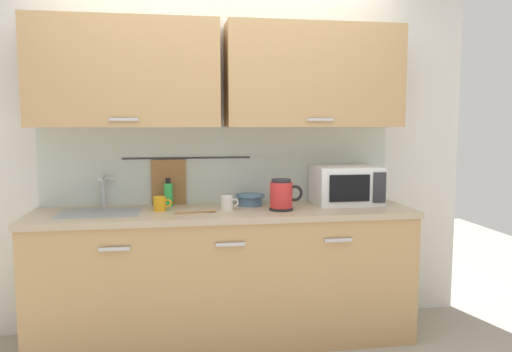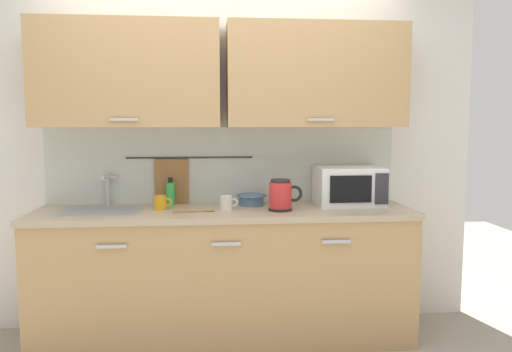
{
  "view_description": "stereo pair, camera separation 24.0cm",
  "coord_description": "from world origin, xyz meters",
  "px_view_note": "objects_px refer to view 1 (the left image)",
  "views": [
    {
      "loc": [
        -0.33,
        -2.98,
        1.48
      ],
      "look_at": [
        0.21,
        0.33,
        1.12
      ],
      "focal_mm": 35.05,
      "sensor_mm": 36.0,
      "label": 1
    },
    {
      "loc": [
        -0.09,
        -3.01,
        1.48
      ],
      "look_at": [
        0.21,
        0.33,
        1.12
      ],
      "focal_mm": 35.05,
      "sensor_mm": 36.0,
      "label": 2
    }
  ],
  "objects_px": {
    "microwave": "(346,185)",
    "dish_soap_bottle": "(168,194)",
    "electric_kettle": "(282,195)",
    "mug_near_sink": "(160,204)",
    "wooden_spoon": "(201,212)",
    "mug_by_kettle": "(227,203)",
    "mixing_bowl": "(250,199)"
  },
  "relations": [
    {
      "from": "mug_by_kettle",
      "to": "wooden_spoon",
      "type": "relative_size",
      "value": 0.43
    },
    {
      "from": "mixing_bowl",
      "to": "microwave",
      "type": "bearing_deg",
      "value": -3.7
    },
    {
      "from": "mug_near_sink",
      "to": "wooden_spoon",
      "type": "relative_size",
      "value": 0.43
    },
    {
      "from": "microwave",
      "to": "dish_soap_bottle",
      "type": "distance_m",
      "value": 1.26
    },
    {
      "from": "mug_near_sink",
      "to": "mixing_bowl",
      "type": "height_order",
      "value": "mug_near_sink"
    },
    {
      "from": "mixing_bowl",
      "to": "mug_by_kettle",
      "type": "xyz_separation_m",
      "value": [
        -0.18,
        -0.17,
        0.0
      ]
    },
    {
      "from": "microwave",
      "to": "mug_by_kettle",
      "type": "bearing_deg",
      "value": -171.73
    },
    {
      "from": "microwave",
      "to": "dish_soap_bottle",
      "type": "relative_size",
      "value": 2.35
    },
    {
      "from": "microwave",
      "to": "mug_near_sink",
      "type": "bearing_deg",
      "value": -176.71
    },
    {
      "from": "dish_soap_bottle",
      "to": "wooden_spoon",
      "type": "relative_size",
      "value": 0.71
    },
    {
      "from": "electric_kettle",
      "to": "dish_soap_bottle",
      "type": "distance_m",
      "value": 0.8
    },
    {
      "from": "mug_near_sink",
      "to": "mug_by_kettle",
      "type": "relative_size",
      "value": 1.0
    },
    {
      "from": "dish_soap_bottle",
      "to": "mug_near_sink",
      "type": "height_order",
      "value": "dish_soap_bottle"
    },
    {
      "from": "electric_kettle",
      "to": "mug_near_sink",
      "type": "bearing_deg",
      "value": 172.33
    },
    {
      "from": "electric_kettle",
      "to": "wooden_spoon",
      "type": "distance_m",
      "value": 0.54
    },
    {
      "from": "mug_by_kettle",
      "to": "mug_near_sink",
      "type": "bearing_deg",
      "value": 173.39
    },
    {
      "from": "electric_kettle",
      "to": "mug_near_sink",
      "type": "xyz_separation_m",
      "value": [
        -0.8,
        0.11,
        -0.05
      ]
    },
    {
      "from": "wooden_spoon",
      "to": "mixing_bowl",
      "type": "bearing_deg",
      "value": 33.63
    },
    {
      "from": "microwave",
      "to": "mixing_bowl",
      "type": "height_order",
      "value": "microwave"
    },
    {
      "from": "mug_near_sink",
      "to": "mixing_bowl",
      "type": "bearing_deg",
      "value": 10.92
    },
    {
      "from": "dish_soap_bottle",
      "to": "mixing_bowl",
      "type": "distance_m",
      "value": 0.57
    },
    {
      "from": "microwave",
      "to": "mixing_bowl",
      "type": "relative_size",
      "value": 2.15
    },
    {
      "from": "microwave",
      "to": "wooden_spoon",
      "type": "height_order",
      "value": "microwave"
    },
    {
      "from": "electric_kettle",
      "to": "wooden_spoon",
      "type": "height_order",
      "value": "electric_kettle"
    },
    {
      "from": "dish_soap_bottle",
      "to": "mug_by_kettle",
      "type": "height_order",
      "value": "dish_soap_bottle"
    },
    {
      "from": "mug_near_sink",
      "to": "wooden_spoon",
      "type": "xyz_separation_m",
      "value": [
        0.26,
        -0.12,
        -0.04
      ]
    },
    {
      "from": "electric_kettle",
      "to": "microwave",
      "type": "bearing_deg",
      "value": 19.72
    },
    {
      "from": "mixing_bowl",
      "to": "mug_near_sink",
      "type": "bearing_deg",
      "value": -169.08
    },
    {
      "from": "wooden_spoon",
      "to": "mug_near_sink",
      "type": "bearing_deg",
      "value": 155.72
    },
    {
      "from": "electric_kettle",
      "to": "wooden_spoon",
      "type": "relative_size",
      "value": 0.82
    },
    {
      "from": "mixing_bowl",
      "to": "wooden_spoon",
      "type": "height_order",
      "value": "mixing_bowl"
    },
    {
      "from": "electric_kettle",
      "to": "mug_near_sink",
      "type": "relative_size",
      "value": 1.89
    }
  ]
}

